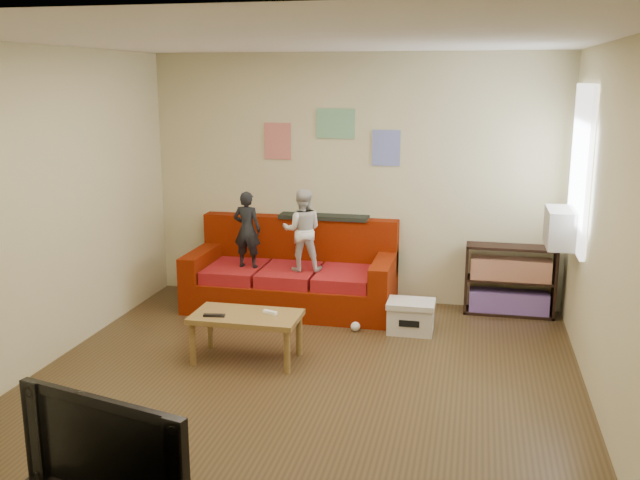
% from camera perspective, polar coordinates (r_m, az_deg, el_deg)
% --- Properties ---
extents(room_shell, '(4.52, 5.02, 2.72)m').
position_cam_1_polar(room_shell, '(5.38, -1.84, 1.27)').
color(room_shell, '#4A361D').
rests_on(room_shell, ground).
extents(sofa, '(2.19, 1.01, 0.96)m').
position_cam_1_polar(sofa, '(7.72, -2.16, -3.00)').
color(sofa, '#6F1702').
rests_on(sofa, ground).
extents(child_a, '(0.31, 0.21, 0.82)m').
position_cam_1_polar(child_a, '(7.55, -5.85, 0.84)').
color(child_a, black).
rests_on(child_a, sofa).
extents(child_b, '(0.47, 0.40, 0.86)m').
position_cam_1_polar(child_b, '(7.38, -1.43, 0.80)').
color(child_b, silver).
rests_on(child_b, sofa).
extents(coffee_table, '(0.94, 0.52, 0.42)m').
position_cam_1_polar(coffee_table, '(6.28, -5.91, -6.44)').
color(coffee_table, olive).
rests_on(coffee_table, ground).
extents(remote, '(0.19, 0.07, 0.02)m').
position_cam_1_polar(remote, '(6.24, -8.47, -5.98)').
color(remote, black).
rests_on(remote, coffee_table).
extents(game_controller, '(0.14, 0.08, 0.03)m').
position_cam_1_polar(game_controller, '(6.25, -4.03, -5.79)').
color(game_controller, white).
rests_on(game_controller, coffee_table).
extents(bookshelf, '(0.92, 0.28, 0.74)m').
position_cam_1_polar(bookshelf, '(7.71, 14.93, -3.41)').
color(bookshelf, black).
rests_on(bookshelf, ground).
extents(window, '(0.04, 1.08, 1.48)m').
position_cam_1_polar(window, '(6.87, 20.12, 5.46)').
color(window, white).
rests_on(window, room_shell).
extents(ac_unit, '(0.28, 0.55, 0.35)m').
position_cam_1_polar(ac_unit, '(6.94, 18.79, 0.94)').
color(ac_unit, '#B7B2A3').
rests_on(ac_unit, window).
extents(artwork_left, '(0.30, 0.01, 0.40)m').
position_cam_1_polar(artwork_left, '(7.92, -3.41, 7.90)').
color(artwork_left, '#D87266').
rests_on(artwork_left, room_shell).
extents(artwork_center, '(0.42, 0.01, 0.32)m').
position_cam_1_polar(artwork_center, '(7.75, 1.25, 9.30)').
color(artwork_center, '#72B27F').
rests_on(artwork_center, room_shell).
extents(artwork_right, '(0.30, 0.01, 0.38)m').
position_cam_1_polar(artwork_right, '(7.69, 5.30, 7.35)').
color(artwork_right, '#727FCC').
rests_on(artwork_right, room_shell).
extents(file_box, '(0.46, 0.35, 0.31)m').
position_cam_1_polar(file_box, '(7.04, 7.27, -6.08)').
color(file_box, beige).
rests_on(file_box, ground).
extents(television, '(0.99, 0.37, 0.57)m').
position_cam_1_polar(television, '(3.72, -15.90, -15.41)').
color(television, black).
rests_on(television, tv_stand).
extents(tissue, '(0.11, 0.11, 0.09)m').
position_cam_1_polar(tissue, '(7.05, 2.85, -6.93)').
color(tissue, white).
rests_on(tissue, ground).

